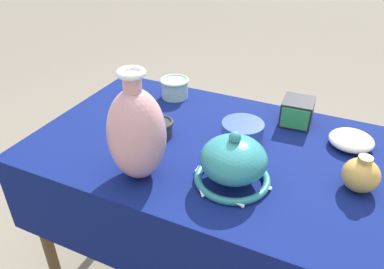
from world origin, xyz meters
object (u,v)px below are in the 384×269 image
(vase_tall_bulbous, at_px, (137,133))
(cup_wide_charcoal, at_px, (160,128))
(pot_squat_cobalt, at_px, (242,132))
(vase_dome_bell, at_px, (233,163))
(bowl_shallow_ivory, at_px, (351,140))
(mosaic_tile_box, at_px, (297,112))
(jar_round_ochre, at_px, (361,175))
(cup_wide_celadon, at_px, (175,87))

(vase_tall_bulbous, distance_m, cup_wide_charcoal, 0.25)
(pot_squat_cobalt, distance_m, cup_wide_charcoal, 0.29)
(vase_dome_bell, relative_size, bowl_shallow_ivory, 1.61)
(mosaic_tile_box, xyz_separation_m, jar_round_ochre, (0.24, -0.31, 0.00))
(cup_wide_charcoal, bearing_deg, jar_round_ochre, -0.76)
(bowl_shallow_ivory, distance_m, jar_round_ochre, 0.23)
(bowl_shallow_ivory, bearing_deg, vase_dome_bell, -130.83)
(cup_wide_charcoal, bearing_deg, cup_wide_celadon, 108.07)
(vase_dome_bell, xyz_separation_m, pot_squat_cobalt, (-0.05, 0.23, -0.04))
(vase_tall_bulbous, relative_size, jar_round_ochre, 3.06)
(bowl_shallow_ivory, relative_size, cup_wide_charcoal, 1.55)
(bowl_shallow_ivory, distance_m, pot_squat_cobalt, 0.37)
(jar_round_ochre, distance_m, cup_wide_charcoal, 0.66)
(vase_tall_bulbous, relative_size, cup_wide_celadon, 2.79)
(jar_round_ochre, height_order, pot_squat_cobalt, jar_round_ochre)
(bowl_shallow_ivory, xyz_separation_m, pot_squat_cobalt, (-0.35, -0.12, 0.01))
(vase_dome_bell, distance_m, bowl_shallow_ivory, 0.46)
(vase_dome_bell, xyz_separation_m, bowl_shallow_ivory, (0.30, 0.35, -0.04))
(bowl_shallow_ivory, height_order, pot_squat_cobalt, pot_squat_cobalt)
(bowl_shallow_ivory, height_order, cup_wide_charcoal, cup_wide_charcoal)
(jar_round_ochre, bearing_deg, mosaic_tile_box, 128.38)
(cup_wide_celadon, xyz_separation_m, bowl_shallow_ivory, (0.72, -0.08, -0.02))
(jar_round_ochre, xyz_separation_m, pot_squat_cobalt, (-0.39, 0.11, -0.02))
(bowl_shallow_ivory, xyz_separation_m, cup_wide_charcoal, (-0.62, -0.22, 0.01))
(bowl_shallow_ivory, bearing_deg, jar_round_ochre, -79.84)
(vase_tall_bulbous, relative_size, cup_wide_charcoal, 3.58)
(cup_wide_celadon, xyz_separation_m, cup_wide_charcoal, (0.10, -0.30, -0.01))
(bowl_shallow_ivory, bearing_deg, cup_wide_charcoal, -160.66)
(vase_dome_bell, relative_size, pot_squat_cobalt, 1.63)
(vase_dome_bell, height_order, mosaic_tile_box, vase_dome_bell)
(vase_dome_bell, xyz_separation_m, cup_wide_celadon, (-0.42, 0.43, -0.02))
(jar_round_ochre, xyz_separation_m, cup_wide_charcoal, (-0.66, 0.01, -0.02))
(mosaic_tile_box, distance_m, bowl_shallow_ivory, 0.22)
(vase_tall_bulbous, height_order, cup_wide_charcoal, vase_tall_bulbous)
(pot_squat_cobalt, bearing_deg, bowl_shallow_ivory, 18.65)
(vase_tall_bulbous, relative_size, vase_dome_bell, 1.44)
(vase_tall_bulbous, bearing_deg, cup_wide_charcoal, 102.95)
(vase_tall_bulbous, xyz_separation_m, jar_round_ochre, (0.61, 0.21, -0.10))
(mosaic_tile_box, bearing_deg, bowl_shallow_ivory, -25.21)
(cup_wide_celadon, bearing_deg, mosaic_tile_box, -0.18)
(cup_wide_celadon, xyz_separation_m, pot_squat_cobalt, (0.37, -0.20, -0.01))
(vase_tall_bulbous, bearing_deg, jar_round_ochre, 19.15)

